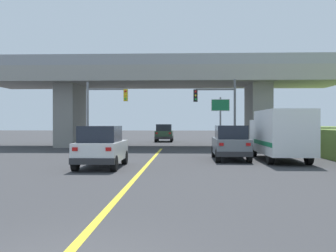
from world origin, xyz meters
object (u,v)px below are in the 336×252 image
Objects in this scene: suv_lead at (101,147)px; highway_sign at (220,111)px; suv_crossing at (230,143)px; traffic_signal_nearside at (221,106)px; sedan_oncoming at (164,133)px; box_truck at (280,134)px; traffic_signal_farside at (101,106)px.

highway_sign is (7.01, 14.71, 2.13)m from suv_lead.
suv_crossing is (6.68, 4.39, 0.00)m from suv_lead.
highway_sign is at bearing 88.61° from suv_crossing.
suv_lead is at bearing -118.64° from traffic_signal_nearside.
suv_lead is 27.80m from sedan_oncoming.
sedan_oncoming is 1.05× the size of highway_sign.
traffic_signal_nearside is (0.15, 8.11, 2.50)m from suv_crossing.
traffic_signal_nearside is (-2.62, 8.49, 1.97)m from box_truck.
suv_lead is 8.00m from suv_crossing.
sedan_oncoming is (1.66, 27.75, 0.00)m from suv_lead.
traffic_signal_nearside is 1.02× the size of traffic_signal_farside.
highway_sign is at bearing -67.67° from sedan_oncoming.
highway_sign is (0.33, 10.32, 2.13)m from suv_crossing.
traffic_signal_nearside is at bearing 89.39° from suv_crossing.
traffic_signal_farside is (-4.31, -14.78, 2.51)m from sedan_oncoming.
traffic_signal_nearside reaches higher than suv_crossing.
suv_lead is at bearing -156.97° from box_truck.
traffic_signal_farside reaches higher than suv_lead.
suv_lead is 0.94× the size of suv_crossing.
suv_crossing is 1.07× the size of highway_sign.
traffic_signal_nearside is at bearing 61.36° from suv_lead.
sedan_oncoming is at bearing 112.33° from highway_sign.
suv_lead and sedan_oncoming have the same top height.
suv_lead is 0.96× the size of sedan_oncoming.
highway_sign is at bearing 64.52° from suv_lead.
suv_lead is at bearing -115.48° from highway_sign.
sedan_oncoming is at bearing 102.57° from suv_crossing.
traffic_signal_farside is at bearing -106.27° from sedan_oncoming.
traffic_signal_nearside reaches higher than traffic_signal_farside.
traffic_signal_farside reaches higher than suv_crossing.
highway_sign is (-2.44, 10.70, 1.61)m from box_truck.
sedan_oncoming is at bearing 86.58° from suv_lead.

